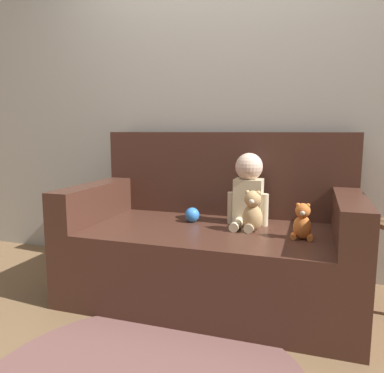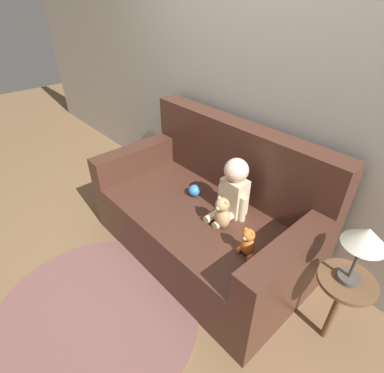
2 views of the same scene
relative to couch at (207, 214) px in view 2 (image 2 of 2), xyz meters
name	(u,v)px [view 2 (image 2 of 2)]	position (x,y,z in m)	size (l,w,h in m)	color
ground_plane	(200,249)	(0.00, -0.07, -0.35)	(12.00, 12.00, 0.00)	brown
wall_back	(259,84)	(0.00, 0.49, 0.95)	(8.00, 0.05, 2.60)	#ADA89E
couch	(207,214)	(0.00, 0.00, 0.00)	(1.75, 0.96, 1.05)	#47281E
person_baby	(233,189)	(0.21, 0.05, 0.33)	(0.26, 0.33, 0.46)	beige
teddy_bear_brown	(222,213)	(0.26, -0.12, 0.24)	(0.12, 0.11, 0.25)	tan
plush_toy_side	(248,243)	(0.55, -0.19, 0.21)	(0.12, 0.09, 0.20)	orange
toy_ball	(194,190)	(-0.15, 0.00, 0.16)	(0.10, 0.10, 0.10)	#337FDB
floor_rug	(96,315)	(-0.03, -1.03, -0.35)	(1.43, 1.43, 0.01)	brown
side_table	(356,261)	(1.09, 0.01, 0.35)	(0.32, 0.32, 0.92)	brown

